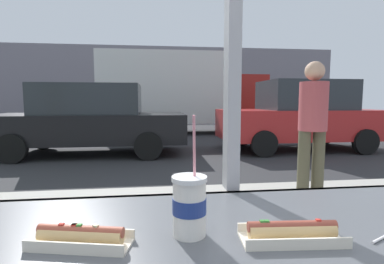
# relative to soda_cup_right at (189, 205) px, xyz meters

# --- Properties ---
(ground_plane) EXTENTS (60.00, 60.00, 0.00)m
(ground_plane) POSITION_rel_soda_cup_right_xyz_m (0.21, 8.32, -1.08)
(ground_plane) COLOR #2D2D30
(sidewalk_strip) EXTENTS (16.00, 2.80, 0.16)m
(sidewalk_strip) POSITION_rel_soda_cup_right_xyz_m (0.21, 1.92, -1.00)
(sidewalk_strip) COLOR #B2ADA3
(sidewalk_strip) RESTS_ON ground
(building_facade_far) EXTENTS (28.00, 1.20, 5.43)m
(building_facade_far) POSITION_rel_soda_cup_right_xyz_m (0.21, 23.03, 1.63)
(building_facade_far) COLOR gray
(building_facade_far) RESTS_ON ground
(soda_cup_right) EXTENTS (0.09, 0.09, 0.31)m
(soda_cup_right) POSITION_rel_soda_cup_right_xyz_m (0.00, 0.00, 0.00)
(soda_cup_right) COLOR silver
(soda_cup_right) RESTS_ON window_counter
(hotdog_tray_near) EXTENTS (0.25, 0.14, 0.05)m
(hotdog_tray_near) POSITION_rel_soda_cup_right_xyz_m (-0.27, -0.03, -0.06)
(hotdog_tray_near) COLOR beige
(hotdog_tray_near) RESTS_ON window_counter
(hotdog_tray_far) EXTENTS (0.26, 0.12, 0.05)m
(hotdog_tray_far) POSITION_rel_soda_cup_right_xyz_m (0.25, -0.06, -0.06)
(hotdog_tray_far) COLOR beige
(hotdog_tray_far) RESTS_ON window_counter
(parked_car_black) EXTENTS (4.68, 2.07, 1.74)m
(parked_car_black) POSITION_rel_soda_cup_right_xyz_m (-1.67, 6.95, -0.20)
(parked_car_black) COLOR black
(parked_car_black) RESTS_ON ground
(parked_car_red) EXTENTS (4.24, 2.03, 1.87)m
(parked_car_red) POSITION_rel_soda_cup_right_xyz_m (3.85, 6.95, -0.15)
(parked_car_red) COLOR red
(parked_car_red) RESTS_ON ground
(box_truck) EXTENTS (6.59, 2.44, 3.20)m
(box_truck) POSITION_rel_soda_cup_right_xyz_m (0.88, 11.57, 0.63)
(box_truck) COLOR silver
(box_truck) RESTS_ON ground
(pedestrian) EXTENTS (0.32, 0.32, 1.63)m
(pedestrian) POSITION_rel_soda_cup_right_xyz_m (1.73, 2.50, 0.01)
(pedestrian) COLOR #4B4633
(pedestrian) RESTS_ON sidewalk_strip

